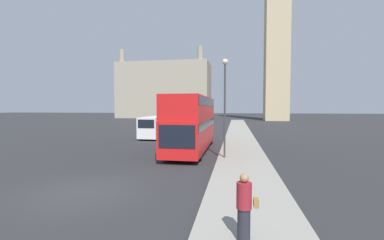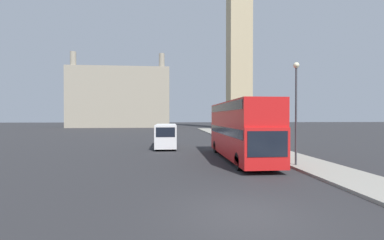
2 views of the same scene
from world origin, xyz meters
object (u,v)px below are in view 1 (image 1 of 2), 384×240
Objects in this scene: clock_tower at (277,1)px; red_double_decker_bus at (192,121)px; street_lamp at (225,94)px; white_van at (155,127)px; parked_sedan at (180,124)px; pedestrian at (244,207)px.

clock_tower is 59.86m from red_double_decker_bus.
white_van is at bearing 126.91° from street_lamp.
parked_sedan is at bearing 105.06° from red_double_decker_bus.
red_double_decker_bus reaches higher than pedestrian.
red_double_decker_bus is (-13.81, -50.76, -28.56)m from clock_tower.
clock_tower is 9.69× the size of white_van.
clock_tower is at bearing 78.33° from street_lamp.
street_lamp is (8.19, -10.90, 2.98)m from white_van.
street_lamp is 25.98m from parked_sedan.
pedestrian is at bearing -75.05° from parked_sedan.
clock_tower is 46.61m from parked_sedan.
street_lamp reaches higher than pedestrian.
street_lamp is at bearing 95.03° from pedestrian.
parked_sedan is (-9.28, 34.76, -0.33)m from pedestrian.
parked_sedan is (-0.18, 13.43, -0.63)m from white_van.
pedestrian is (-10.22, -64.35, -29.94)m from clock_tower.
street_lamp is at bearing -53.09° from white_van.
street_lamp is 1.51× the size of parked_sedan.
white_van is 23.20m from pedestrian.
pedestrian is at bearing -84.97° from street_lamp.
parked_sedan is at bearing -123.39° from clock_tower.
street_lamp is at bearing -101.67° from clock_tower.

